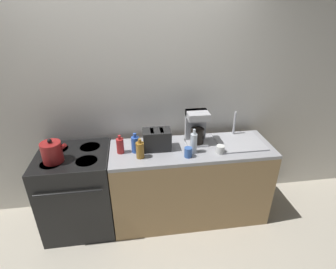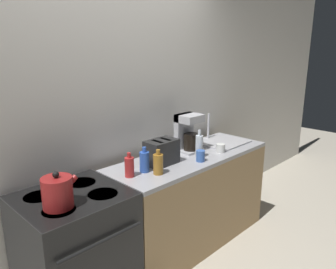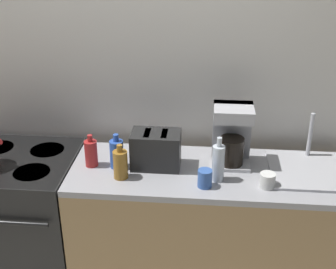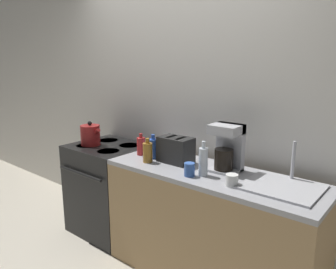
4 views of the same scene
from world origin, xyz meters
name	(u,v)px [view 1 (image 1 of 4)]	position (x,y,z in m)	size (l,w,h in m)	color
ground_plane	(139,239)	(0.00, 0.00, 0.00)	(12.00, 12.00, 0.00)	beige
wall_back	(130,100)	(0.00, 0.70, 1.30)	(8.00, 0.05, 2.60)	silver
stove	(78,190)	(-0.61, 0.32, 0.46)	(0.71, 0.68, 0.90)	black
counter_block	(190,183)	(0.60, 0.29, 0.45)	(1.68, 0.58, 0.90)	tan
kettle	(52,152)	(-0.75, 0.22, 1.00)	(0.24, 0.19, 0.24)	maroon
toaster	(157,140)	(0.24, 0.32, 1.00)	(0.27, 0.18, 0.21)	black
coffee_maker	(197,127)	(0.66, 0.40, 1.08)	(0.22, 0.20, 0.36)	#B7B7BC
sink_tray	(239,141)	(1.12, 0.34, 0.91)	(0.48, 0.43, 0.28)	#B7B7BC
bottle_amber	(140,150)	(0.06, 0.17, 0.98)	(0.08, 0.08, 0.20)	#9E6B23
bottle_red	(120,146)	(-0.13, 0.29, 0.98)	(0.07, 0.07, 0.19)	#B72828
bottle_clear	(194,143)	(0.59, 0.19, 1.01)	(0.07, 0.07, 0.26)	silver
bottle_blue	(135,144)	(0.02, 0.29, 0.98)	(0.08, 0.08, 0.20)	#2D56B7
cup_white	(220,149)	(0.85, 0.15, 0.94)	(0.08, 0.08, 0.08)	white
cup_blue	(188,152)	(0.52, 0.12, 0.95)	(0.08, 0.08, 0.10)	#3860B2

